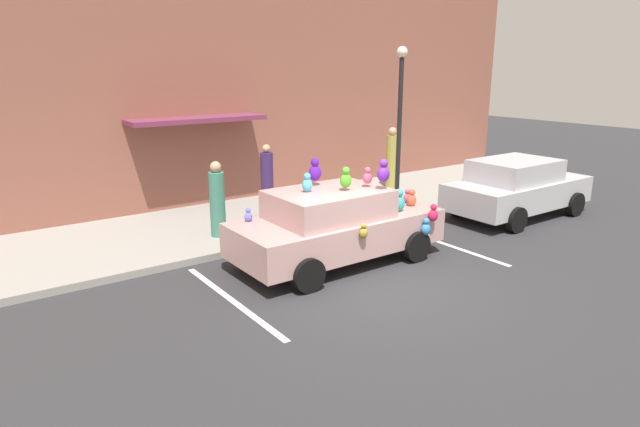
# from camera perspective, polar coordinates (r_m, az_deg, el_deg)

# --- Properties ---
(ground_plane) EXTENTS (60.00, 60.00, 0.00)m
(ground_plane) POSITION_cam_1_polar(r_m,az_deg,el_deg) (10.13, 6.04, -7.59)
(ground_plane) COLOR #2D2D30
(sidewalk) EXTENTS (24.00, 4.00, 0.15)m
(sidewalk) POSITION_cam_1_polar(r_m,az_deg,el_deg) (14.01, -7.61, -0.76)
(sidewalk) COLOR gray
(sidewalk) RESTS_ON ground
(storefront_building) EXTENTS (24.00, 1.25, 6.40)m
(storefront_building) POSITION_cam_1_polar(r_m,az_deg,el_deg) (15.41, -11.91, 12.30)
(storefront_building) COLOR brown
(storefront_building) RESTS_ON ground
(parking_stripe_front) EXTENTS (0.12, 3.60, 0.01)m
(parking_stripe_front) POSITION_cam_1_polar(r_m,az_deg,el_deg) (12.71, 12.75, -3.05)
(parking_stripe_front) COLOR silver
(parking_stripe_front) RESTS_ON ground
(parking_stripe_rear) EXTENTS (0.12, 3.60, 0.01)m
(parking_stripe_rear) POSITION_cam_1_polar(r_m,az_deg,el_deg) (9.63, -9.21, -8.96)
(parking_stripe_rear) COLOR silver
(parking_stripe_rear) RESTS_ON ground
(plush_covered_car) EXTENTS (4.35, 2.11, 2.15)m
(plush_covered_car) POSITION_cam_1_polar(r_m,az_deg,el_deg) (10.99, 1.65, -1.18)
(plush_covered_car) COLOR #C09490
(plush_covered_car) RESTS_ON ground
(parked_sedan_behind) EXTENTS (4.16, 2.02, 1.54)m
(parked_sedan_behind) POSITION_cam_1_polar(r_m,az_deg,el_deg) (15.30, 19.93, 2.58)
(parked_sedan_behind) COLOR #B7B7BC
(parked_sedan_behind) RESTS_ON ground
(teddy_bear_on_sidewalk) EXTENTS (0.33, 0.27, 0.62)m
(teddy_bear_on_sidewalk) POSITION_cam_1_polar(r_m,az_deg,el_deg) (13.49, -0.03, 0.35)
(teddy_bear_on_sidewalk) COLOR #9E723D
(teddy_bear_on_sidewalk) RESTS_ON sidewalk
(street_lamp_post) EXTENTS (0.28, 0.28, 4.23)m
(street_lamp_post) POSITION_cam_1_polar(r_m,az_deg,el_deg) (14.51, 8.37, 10.38)
(street_lamp_post) COLOR black
(street_lamp_post) RESTS_ON sidewalk
(pedestrian_near_shopfront) EXTENTS (0.32, 0.32, 1.87)m
(pedestrian_near_shopfront) POSITION_cam_1_polar(r_m,az_deg,el_deg) (13.78, -5.56, 3.12)
(pedestrian_near_shopfront) COLOR #382358
(pedestrian_near_shopfront) RESTS_ON sidewalk
(pedestrian_walking_past) EXTENTS (0.35, 0.35, 1.72)m
(pedestrian_walking_past) POSITION_cam_1_polar(r_m,az_deg,el_deg) (12.45, -10.72, 1.24)
(pedestrian_walking_past) COLOR #3E816B
(pedestrian_walking_past) RESTS_ON sidewalk
(pedestrian_by_lamp) EXTENTS (0.35, 0.35, 1.90)m
(pedestrian_by_lamp) POSITION_cam_1_polar(r_m,az_deg,el_deg) (17.28, 7.51, 5.63)
(pedestrian_by_lamp) COLOR #A29942
(pedestrian_by_lamp) RESTS_ON sidewalk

